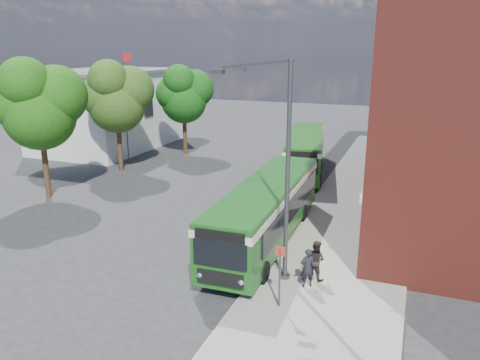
% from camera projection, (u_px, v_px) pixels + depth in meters
% --- Properties ---
extents(ground, '(120.00, 120.00, 0.00)m').
position_uv_depth(ground, '(194.00, 244.00, 23.11)').
color(ground, '#28292B').
rests_on(ground, ground).
extents(pavement, '(6.00, 48.00, 0.15)m').
position_uv_depth(pavement, '(359.00, 209.00, 27.86)').
color(pavement, gray).
rests_on(pavement, ground).
extents(kerb_line, '(0.12, 48.00, 0.01)m').
position_uv_depth(kerb_line, '(309.00, 204.00, 28.93)').
color(kerb_line, beige).
rests_on(kerb_line, ground).
extents(white_building, '(9.40, 13.40, 7.30)m').
position_uv_depth(white_building, '(107.00, 109.00, 44.45)').
color(white_building, silver).
rests_on(white_building, ground).
extents(flagpole, '(0.95, 0.10, 9.00)m').
position_uv_depth(flagpole, '(126.00, 104.00, 37.70)').
color(flagpole, '#3D4043').
rests_on(flagpole, ground).
extents(street_lamp, '(2.96, 2.38, 9.00)m').
position_uv_depth(street_lamp, '(279.00, 169.00, 18.33)').
color(street_lamp, '#3D4043').
rests_on(street_lamp, ground).
extents(bus_stop_sign, '(0.35, 0.08, 2.52)m').
position_uv_depth(bus_stop_sign, '(280.00, 273.00, 17.00)').
color(bus_stop_sign, '#3D4043').
rests_on(bus_stop_sign, ground).
extents(bus_front, '(2.86, 12.38, 3.02)m').
position_uv_depth(bus_front, '(266.00, 207.00, 22.99)').
color(bus_front, '#195117').
rests_on(bus_front, ground).
extents(bus_rear, '(4.64, 11.76, 3.02)m').
position_uv_depth(bus_rear, '(305.00, 149.00, 35.81)').
color(bus_rear, '#1D5915').
rests_on(bus_rear, ground).
extents(pedestrian_a, '(0.71, 0.67, 1.63)m').
position_uv_depth(pedestrian_a, '(307.00, 268.00, 18.56)').
color(pedestrian_a, black).
rests_on(pedestrian_a, pavement).
extents(pedestrian_b, '(0.99, 0.88, 1.68)m').
position_uv_depth(pedestrian_b, '(316.00, 260.00, 19.19)').
color(pedestrian_b, black).
rests_on(pedestrian_b, pavement).
extents(tree_left, '(5.26, 5.00, 8.88)m').
position_uv_depth(tree_left, '(38.00, 104.00, 28.82)').
color(tree_left, '#362313').
rests_on(tree_left, ground).
extents(tree_mid, '(5.06, 4.81, 8.55)m').
position_uv_depth(tree_mid, '(116.00, 96.00, 35.33)').
color(tree_mid, '#362313').
rests_on(tree_mid, ground).
extents(tree_right, '(4.72, 4.49, 7.97)m').
position_uv_depth(tree_right, '(184.00, 94.00, 41.05)').
color(tree_right, '#362313').
rests_on(tree_right, ground).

